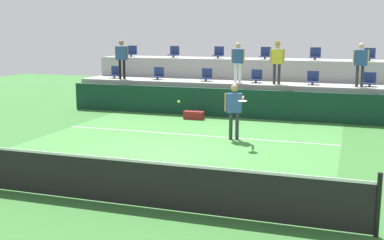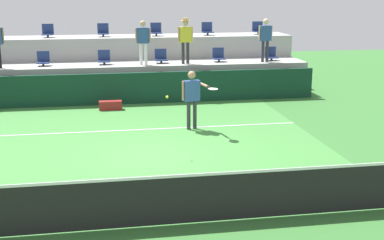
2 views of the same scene
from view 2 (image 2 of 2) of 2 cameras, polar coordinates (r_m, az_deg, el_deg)
name	(u,v)px [view 2 (image 2 of 2)]	position (r m, az deg, el deg)	size (l,w,h in m)	color
ground_plane	(154,155)	(13.02, -4.14, -3.76)	(40.00, 40.00, 0.00)	#336B2D
court_inner_paint	(150,143)	(13.97, -4.56, -2.51)	(9.00, 10.00, 0.01)	#3D7F38
court_service_line	(145,129)	(15.32, -5.06, -1.01)	(9.00, 0.06, 0.00)	white
tennis_net	(177,198)	(9.12, -1.61, -8.40)	(10.48, 0.08, 1.07)	black
sponsor_backboard	(136,88)	(18.70, -6.05, 3.44)	(13.00, 0.16, 1.10)	#0F3323
seating_tier_lower	(134,80)	(19.96, -6.31, 4.33)	(13.00, 1.80, 1.25)	#9E9E99
seating_tier_upper	(131,62)	(21.67, -6.65, 6.23)	(13.00, 1.80, 2.10)	#9E9E99
stadium_chair_lower_left	(43,60)	(19.84, -15.77, 6.28)	(0.44, 0.40, 0.52)	#2D2D33
stadium_chair_lower_mid_left	(104,58)	(19.74, -9.47, 6.58)	(0.44, 0.40, 0.52)	#2D2D33
stadium_chair_lower_mid_right	(161,57)	(19.86, -3.38, 6.79)	(0.44, 0.40, 0.52)	#2D2D33
stadium_chair_lower_right	(219,56)	(20.23, 2.89, 6.93)	(0.44, 0.40, 0.52)	#2D2D33
stadium_chair_lower_far_right	(271,55)	(20.78, 8.52, 6.99)	(0.44, 0.40, 0.52)	#2D2D33
stadium_chair_upper_left	(48,32)	(21.53, -15.31, 9.17)	(0.44, 0.40, 0.52)	#2D2D33
stadium_chair_upper_mid_left	(103,31)	(21.44, -9.58, 9.45)	(0.44, 0.40, 0.52)	#2D2D33
stadium_chair_upper_mid_right	(156,30)	(21.56, -3.90, 9.63)	(0.44, 0.40, 0.52)	#2D2D33
stadium_chair_upper_right	(207,30)	(21.88, 1.66, 9.72)	(0.44, 0.40, 0.52)	#2D2D33
stadium_chair_upper_far_right	(258,29)	(22.40, 7.13, 9.73)	(0.44, 0.40, 0.52)	#2D2D33
tennis_player	(192,94)	(15.05, 0.05, 2.82)	(0.90, 1.15, 1.70)	#2D2D33
spectator_in_white	(143,39)	(19.33, -5.31, 8.75)	(0.57, 0.24, 1.59)	white
spectator_with_hat	(185,36)	(19.51, -0.72, 9.04)	(0.57, 0.42, 1.67)	#2D2D33
spectator_leaning_on_rail	(265,36)	(20.22, 7.94, 8.96)	(0.58, 0.25, 1.62)	#2D2D33
tennis_ball	(167,97)	(12.71, -2.71, 2.49)	(0.07, 0.07, 0.07)	#CCE033
equipment_bag	(110,105)	(17.91, -8.80, 1.57)	(0.76, 0.28, 0.30)	maroon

